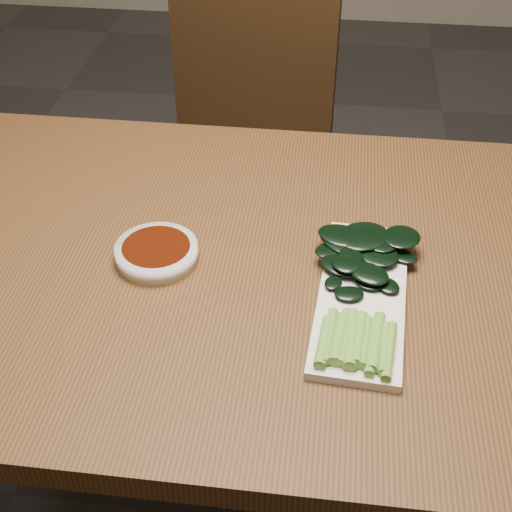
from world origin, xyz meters
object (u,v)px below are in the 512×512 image
object	(u,v)px
chair_far	(242,153)
serving_plate	(362,297)
gai_lan	(361,276)
table	(257,293)
sauce_bowl	(157,253)

from	to	relation	value
chair_far	serving_plate	distance (m)	0.91
gai_lan	serving_plate	bearing A→B (deg)	-82.47
table	sauce_bowl	world-z (taller)	sauce_bowl
chair_far	gai_lan	world-z (taller)	chair_far
serving_plate	gai_lan	bearing A→B (deg)	97.53
table	serving_plate	bearing A→B (deg)	-26.06
serving_plate	gai_lan	world-z (taller)	gai_lan
table	gai_lan	xyz separation A→B (m)	(0.16, -0.05, 0.10)
chair_far	serving_plate	xyz separation A→B (m)	(0.29, -0.82, 0.27)
chair_far	sauce_bowl	distance (m)	0.81
table	gai_lan	world-z (taller)	gai_lan
sauce_bowl	serving_plate	bearing A→B (deg)	-10.04
table	chair_far	size ratio (longest dim) A/B	1.57
table	sauce_bowl	bearing A→B (deg)	-171.21
table	gai_lan	size ratio (longest dim) A/B	4.30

